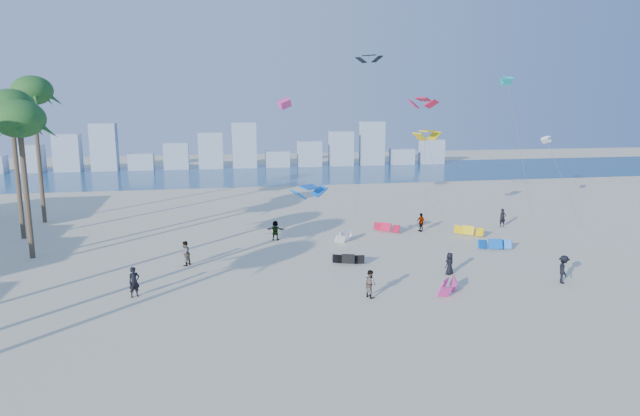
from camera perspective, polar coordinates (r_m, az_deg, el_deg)
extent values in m
plane|color=beige|center=(25.56, 0.26, -16.98)|extent=(220.00, 220.00, 0.00)
plane|color=navy|center=(95.03, -8.27, 3.47)|extent=(220.00, 220.00, 0.00)
imported|color=black|center=(36.49, -18.64, -7.26)|extent=(0.84, 0.76, 1.93)
imported|color=gray|center=(34.74, 5.19, -7.78)|extent=(0.93, 1.04, 1.75)
imported|color=black|center=(40.07, 13.24, -5.61)|extent=(0.93, 0.83, 1.59)
imported|color=gray|center=(52.83, 10.38, -1.45)|extent=(0.81, 1.11, 1.75)
imported|color=black|center=(40.57, 23.85, -5.83)|extent=(1.15, 1.42, 1.91)
imported|color=gray|center=(48.78, -4.63, -2.32)|extent=(1.71, 1.03, 1.76)
imported|color=black|center=(56.77, 18.34, -0.96)|extent=(0.67, 0.46, 1.79)
imported|color=gray|center=(42.28, -13.77, -4.58)|extent=(1.10, 1.15, 1.87)
cylinder|color=#595959|center=(37.36, 0.46, -2.87)|extent=(1.45, 3.53, 6.19)
cylinder|color=#595959|center=(51.42, 10.80, 4.13)|extent=(0.94, 4.34, 12.26)
cylinder|color=#595959|center=(47.70, 12.03, 1.93)|extent=(0.20, 4.91, 9.53)
cylinder|color=#595959|center=(48.88, -2.22, 3.97)|extent=(2.24, 3.59, 12.25)
cylinder|color=#595959|center=(55.08, 20.06, 5.15)|extent=(2.36, 2.90, 14.26)
cylinder|color=#595959|center=(60.15, 4.41, 7.50)|extent=(2.24, 3.76, 17.01)
cylinder|color=#595959|center=(60.76, 23.79, 2.61)|extent=(1.54, 4.79, 8.49)
cylinder|color=brown|center=(47.78, -28.09, 1.66)|extent=(0.40, 0.40, 10.77)
ellipsoid|color=#1C5220|center=(47.35, -28.67, 8.10)|extent=(3.80, 3.80, 2.85)
cylinder|color=brown|center=(55.17, -28.79, 3.15)|extent=(0.40, 0.40, 11.70)
ellipsoid|color=#1C5220|center=(54.84, -29.34, 9.21)|extent=(3.80, 3.80, 2.85)
cylinder|color=brown|center=(61.81, -27.04, 4.65)|extent=(0.40, 0.40, 13.13)
ellipsoid|color=#1C5220|center=(61.59, -27.57, 10.72)|extent=(3.80, 3.80, 2.85)
cube|color=#9EADBF|center=(109.21, -27.75, 4.55)|extent=(4.40, 3.00, 4.80)
cube|color=#9EADBF|center=(107.52, -24.62, 5.21)|extent=(4.40, 3.00, 6.60)
cube|color=#9EADBF|center=(106.17, -21.39, 5.88)|extent=(4.40, 3.00, 8.40)
cube|color=#9EADBF|center=(105.47, -17.97, 4.59)|extent=(4.40, 3.00, 3.00)
cube|color=#9EADBF|center=(104.82, -14.62, 5.23)|extent=(4.40, 3.00, 4.80)
cube|color=#9EADBF|center=(104.54, -11.24, 5.85)|extent=(4.40, 3.00, 6.60)
cube|color=#9EADBF|center=(104.63, -7.84, 6.45)|extent=(4.40, 3.00, 8.40)
cube|color=#9EADBF|center=(105.39, -4.42, 5.08)|extent=(4.40, 3.00, 3.00)
cube|color=#9EADBF|center=(106.19, -1.09, 5.64)|extent=(4.40, 3.00, 4.80)
cube|color=#9EADBF|center=(107.35, 2.19, 6.17)|extent=(4.40, 3.00, 6.60)
cube|color=#9EADBF|center=(108.86, 5.39, 6.67)|extent=(4.40, 3.00, 8.40)
cube|color=#9EADBF|center=(110.99, 8.45, 5.28)|extent=(4.40, 3.00, 3.00)
cube|color=#9EADBF|center=(113.12, 11.45, 5.74)|extent=(4.40, 3.00, 4.80)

